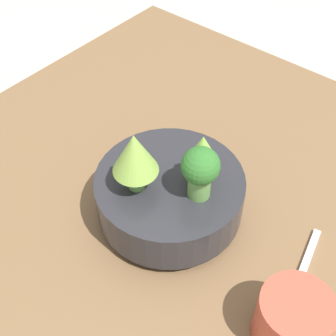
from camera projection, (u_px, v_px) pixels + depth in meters
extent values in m
plane|color=#ADA89E|center=(184.00, 217.00, 0.74)|extent=(6.00, 6.00, 0.00)
cube|color=brown|center=(185.00, 208.00, 0.72)|extent=(0.84, 0.86, 0.05)
cylinder|color=#28282D|center=(168.00, 210.00, 0.68)|extent=(0.09, 0.09, 0.01)
cylinder|color=#28282D|center=(168.00, 193.00, 0.65)|extent=(0.21, 0.21, 0.06)
cylinder|color=#6BA34C|center=(201.00, 172.00, 0.61)|extent=(0.02, 0.02, 0.04)
cone|color=#84AD47|center=(203.00, 150.00, 0.58)|extent=(0.05, 0.05, 0.05)
cylinder|color=#609347|center=(136.00, 178.00, 0.61)|extent=(0.02, 0.02, 0.03)
cone|color=#84AD47|center=(135.00, 153.00, 0.58)|extent=(0.06, 0.06, 0.06)
cylinder|color=#609347|center=(199.00, 185.00, 0.60)|extent=(0.03, 0.03, 0.04)
sphere|color=#2D6B28|center=(201.00, 166.00, 0.57)|extent=(0.05, 0.05, 0.05)
cylinder|color=#C64C38|center=(293.00, 320.00, 0.53)|extent=(0.09, 0.09, 0.08)
cube|color=silver|center=(297.00, 286.00, 0.60)|extent=(0.19, 0.05, 0.01)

